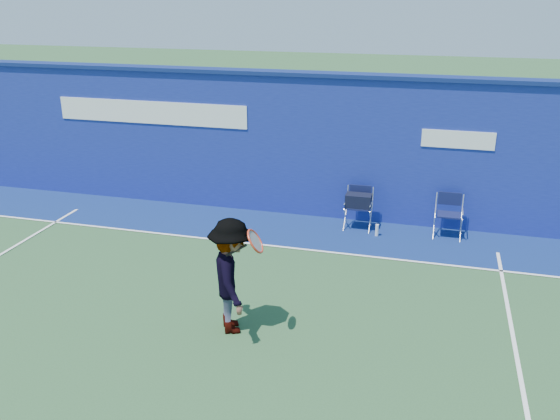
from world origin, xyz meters
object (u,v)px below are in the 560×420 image
(directors_chair_left, at_px, (358,212))
(water_bottle, at_px, (377,230))
(tennis_player, at_px, (232,276))
(directors_chair_right, at_px, (448,224))

(directors_chair_left, bearing_deg, water_bottle, -35.19)
(water_bottle, height_order, tennis_player, tennis_player)
(directors_chair_left, relative_size, directors_chair_right, 1.01)
(directors_chair_left, xyz_separation_m, tennis_player, (-1.21, -4.35, 0.50))
(water_bottle, distance_m, tennis_player, 4.42)
(directors_chair_right, bearing_deg, directors_chair_left, -178.69)
(tennis_player, bearing_deg, water_bottle, 67.87)
(directors_chair_right, bearing_deg, water_bottle, -165.67)
(directors_chair_right, bearing_deg, tennis_player, -124.37)
(water_bottle, relative_size, tennis_player, 0.14)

